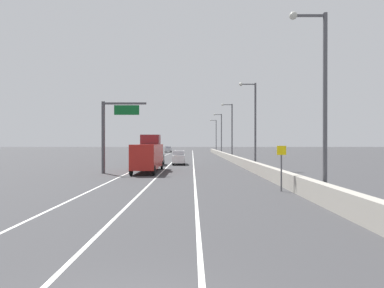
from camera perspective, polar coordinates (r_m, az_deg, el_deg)
The scene contains 17 objects.
ground_plane at distance 68.84m, azimuth -1.11°, elevation -2.42°, with size 320.00×320.00×0.00m, color #38383A.
lane_stripe_left at distance 60.22m, azimuth -6.51°, elevation -2.80°, with size 0.16×130.00×0.00m, color silver.
lane_stripe_center at distance 59.93m, azimuth -3.18°, elevation -2.81°, with size 0.16×130.00×0.00m, color silver.
lane_stripe_right at distance 59.84m, azimuth 0.17°, elevation -2.82°, with size 0.16×130.00×0.00m, color silver.
jersey_barrier_right at distance 45.34m, azimuth 8.56°, elevation -3.11°, with size 0.60×120.00×1.10m, color #9E998E.
overhead_sign_gantry at distance 32.55m, azimuth -15.26°, elevation 2.93°, with size 4.68×0.36×7.50m.
speed_advisory_sign at distance 20.64m, azimuth 16.53°, elevation -3.76°, with size 0.60×0.11×3.00m.
lamp_post_right_near at distance 18.65m, azimuth 23.15°, elevation 9.00°, with size 2.14×0.44×10.58m.
lamp_post_right_second at distance 37.67m, azimuth 11.50°, elevation 4.57°, with size 2.14×0.44×10.58m.
lamp_post_right_third at distance 57.21m, azimuth 7.30°, elevation 3.10°, with size 2.14×0.44×10.58m.
lamp_post_right_fourth at distance 76.93m, azimuth 5.37°, elevation 2.37°, with size 2.14×0.44×10.58m.
lamp_post_right_fifth at distance 96.73m, azimuth 4.41°, elevation 1.93°, with size 2.14×0.44×10.58m.
car_black_0 at distance 43.18m, azimuth -6.74°, elevation -2.64°, with size 1.85×4.07×2.07m.
car_white_1 at distance 44.22m, azimuth -2.55°, elevation -2.61°, with size 1.88×4.67×1.99m.
car_gray_2 at distance 61.05m, azimuth -7.55°, elevation -1.77°, with size 1.79×4.46×2.13m.
car_silver_3 at distance 99.62m, azimuth -4.57°, elevation -1.02°, with size 2.04×4.22×1.98m.
box_truck at distance 33.42m, azimuth -8.32°, elevation -2.03°, with size 2.52×8.59×4.11m.
Camera 1 is at (1.28, -4.75, 3.20)m, focal length 28.15 mm.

